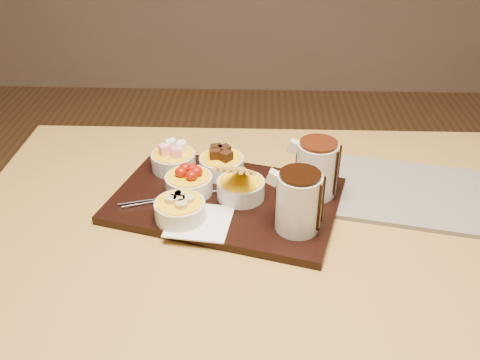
{
  "coord_description": "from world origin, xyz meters",
  "views": [
    {
      "loc": [
        -0.01,
        -0.89,
        1.39
      ],
      "look_at": [
        -0.04,
        0.04,
        0.81
      ],
      "focal_mm": 40.0,
      "sensor_mm": 36.0,
      "label": 1
    }
  ],
  "objects_px": {
    "serving_board": "(226,200)",
    "bowl_strawberries": "(189,184)",
    "dining_table": "(258,254)",
    "pitcher_dark_chocolate": "(298,203)",
    "pitcher_milk_chocolate": "(317,170)",
    "newspaper": "(408,193)"
  },
  "relations": [
    {
      "from": "serving_board",
      "to": "bowl_strawberries",
      "type": "distance_m",
      "value": 0.08
    },
    {
      "from": "newspaper",
      "to": "dining_table",
      "type": "bearing_deg",
      "value": -151.98
    },
    {
      "from": "pitcher_dark_chocolate",
      "to": "dining_table",
      "type": "bearing_deg",
      "value": 156.56
    },
    {
      "from": "pitcher_dark_chocolate",
      "to": "pitcher_milk_chocolate",
      "type": "relative_size",
      "value": 1.0
    },
    {
      "from": "dining_table",
      "to": "pitcher_dark_chocolate",
      "type": "relative_size",
      "value": 10.34
    },
    {
      "from": "serving_board",
      "to": "pitcher_milk_chocolate",
      "type": "height_order",
      "value": "pitcher_milk_chocolate"
    },
    {
      "from": "pitcher_dark_chocolate",
      "to": "pitcher_milk_chocolate",
      "type": "distance_m",
      "value": 0.13
    },
    {
      "from": "serving_board",
      "to": "pitcher_milk_chocolate",
      "type": "xyz_separation_m",
      "value": [
        0.19,
        0.02,
        0.07
      ]
    },
    {
      "from": "bowl_strawberries",
      "to": "pitcher_milk_chocolate",
      "type": "distance_m",
      "value": 0.27
    },
    {
      "from": "pitcher_milk_chocolate",
      "to": "pitcher_dark_chocolate",
      "type": "bearing_deg",
      "value": -94.4
    },
    {
      "from": "dining_table",
      "to": "serving_board",
      "type": "bearing_deg",
      "value": 148.41
    },
    {
      "from": "serving_board",
      "to": "newspaper",
      "type": "xyz_separation_m",
      "value": [
        0.39,
        0.05,
        -0.0
      ]
    },
    {
      "from": "pitcher_dark_chocolate",
      "to": "serving_board",
      "type": "bearing_deg",
      "value": 160.02
    },
    {
      "from": "pitcher_dark_chocolate",
      "to": "newspaper",
      "type": "bearing_deg",
      "value": 46.65
    },
    {
      "from": "serving_board",
      "to": "pitcher_dark_chocolate",
      "type": "height_order",
      "value": "pitcher_dark_chocolate"
    },
    {
      "from": "bowl_strawberries",
      "to": "pitcher_milk_chocolate",
      "type": "bearing_deg",
      "value": 0.89
    },
    {
      "from": "pitcher_dark_chocolate",
      "to": "pitcher_milk_chocolate",
      "type": "xyz_separation_m",
      "value": [
        0.04,
        0.12,
        0.0
      ]
    },
    {
      "from": "serving_board",
      "to": "newspaper",
      "type": "bearing_deg",
      "value": 22.59
    },
    {
      "from": "dining_table",
      "to": "pitcher_dark_chocolate",
      "type": "xyz_separation_m",
      "value": [
        0.07,
        -0.06,
        0.17
      ]
    },
    {
      "from": "dining_table",
      "to": "newspaper",
      "type": "relative_size",
      "value": 3.73
    },
    {
      "from": "newspaper",
      "to": "pitcher_dark_chocolate",
      "type": "bearing_deg",
      "value": -136.8
    },
    {
      "from": "dining_table",
      "to": "serving_board",
      "type": "xyz_separation_m",
      "value": [
        -0.07,
        0.04,
        0.11
      ]
    }
  ]
}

